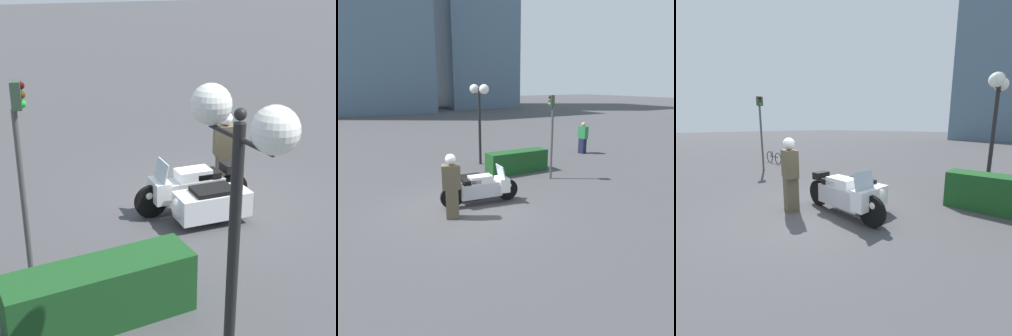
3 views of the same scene
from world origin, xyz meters
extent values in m
plane|color=#424244|center=(0.00, 0.00, 0.00)|extent=(160.00, 160.00, 0.00)
cylinder|color=black|center=(1.60, 0.20, 0.34)|extent=(0.69, 0.17, 0.68)
cylinder|color=black|center=(-0.22, 0.38, 0.34)|extent=(0.69, 0.17, 0.68)
cylinder|color=black|center=(0.58, 0.98, 0.27)|extent=(0.54, 0.15, 0.53)
cube|color=#B7B7BC|center=(0.69, 0.29, 0.46)|extent=(1.33, 0.56, 0.45)
cube|color=white|center=(0.69, 0.29, 0.79)|extent=(0.74, 0.48, 0.24)
cube|color=black|center=(0.40, 0.32, 0.77)|extent=(0.55, 0.46, 0.12)
cube|color=white|center=(1.41, 0.22, 0.55)|extent=(0.38, 0.61, 0.44)
cube|color=silver|center=(1.36, 0.22, 0.97)|extent=(0.17, 0.57, 0.40)
sphere|color=white|center=(1.64, 0.19, 0.49)|extent=(0.18, 0.18, 0.18)
cube|color=white|center=(0.64, 0.98, 0.41)|extent=(1.51, 0.78, 0.50)
sphere|color=white|center=(1.25, 0.91, 0.43)|extent=(0.48, 0.48, 0.47)
cube|color=black|center=(0.64, 0.98, 0.70)|extent=(0.85, 0.62, 0.09)
cube|color=black|center=(-0.11, 0.37, 0.84)|extent=(0.28, 0.41, 0.18)
cube|color=brown|center=(-0.47, -0.32, 0.42)|extent=(0.43, 0.40, 0.85)
cube|color=brown|center=(-0.47, -0.32, 1.19)|extent=(0.57, 0.45, 0.67)
sphere|color=tan|center=(-0.47, -0.32, 1.64)|extent=(0.23, 0.23, 0.23)
sphere|color=white|center=(-0.47, -0.32, 1.68)|extent=(0.29, 0.29, 0.29)
cube|color=#19471E|center=(3.64, 2.91, 0.46)|extent=(2.65, 0.74, 0.91)
cylinder|color=black|center=(2.92, 4.99, 1.67)|extent=(0.12, 0.12, 3.34)
cylinder|color=black|center=(2.92, 4.99, 3.19)|extent=(0.05, 1.01, 0.05)
sphere|color=white|center=(2.92, 5.50, 3.41)|extent=(0.42, 0.42, 0.42)
sphere|color=white|center=(2.92, 4.49, 3.41)|extent=(0.42, 0.42, 0.42)
sphere|color=black|center=(2.92, 4.99, 3.42)|extent=(0.12, 0.12, 0.12)
cylinder|color=#4C4C4C|center=(-5.78, 1.92, 1.50)|extent=(0.09, 0.09, 3.00)
cube|color=#334738|center=(-5.72, 1.91, 3.20)|extent=(0.19, 0.28, 0.40)
sphere|color=#410707|center=(-5.65, 1.89, 3.33)|extent=(0.11, 0.11, 0.11)
sphere|color=#462D06|center=(-5.65, 1.89, 3.20)|extent=(0.11, 0.11, 0.11)
sphere|color=green|center=(-5.65, 1.89, 3.07)|extent=(0.11, 0.11, 0.11)
torus|color=black|center=(-6.80, 3.39, 0.31)|extent=(0.66, 0.08, 0.66)
torus|color=black|center=(-7.76, 3.45, 0.31)|extent=(0.66, 0.08, 0.66)
cylinder|color=black|center=(-7.28, 3.42, 0.37)|extent=(0.87, 0.10, 0.05)
cylinder|color=black|center=(-7.43, 3.43, 0.53)|extent=(0.04, 0.04, 0.31)
camera|label=1|loc=(5.56, 8.72, 4.61)|focal=55.00mm
camera|label=2|loc=(-3.42, -8.45, 3.63)|focal=35.00mm
camera|label=3|loc=(4.07, -3.53, 2.10)|focal=24.00mm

